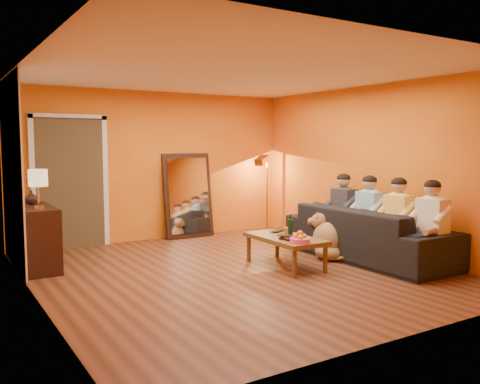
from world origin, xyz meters
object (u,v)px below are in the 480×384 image
person_far_right (344,212)px  vase (31,198)px  floor_lamp (267,194)px  sideboard (36,238)px  coffee_table (285,252)px  wine_bottle (290,226)px  tumbler (287,231)px  table_lamp (38,189)px  mirror_frame (188,195)px  sofa (368,233)px  dog (327,236)px  laptop (281,231)px  person_mid_left (399,221)px  person_mid_right (370,216)px  person_far_left (432,227)px

person_far_right → vase: 4.65m
floor_lamp → person_far_right: floor_lamp is taller
sideboard → coffee_table: sideboard is taller
person_far_right → wine_bottle: person_far_right is taller
sideboard → tumbler: size_ratio=10.99×
table_lamp → coffee_table: size_ratio=0.42×
mirror_frame → sofa: size_ratio=0.58×
sofa → coffee_table: (-1.31, 0.26, -0.18)m
sideboard → floor_lamp: size_ratio=0.82×
dog → wine_bottle: 0.77m
laptop → person_far_right: bearing=-25.2°
mirror_frame → tumbler: size_ratio=14.16×
person_mid_left → laptop: 1.66m
coffee_table → dog: dog is taller
laptop → vase: vase is taller
vase → coffee_table: bearing=-33.3°
person_mid_right → tumbler: bearing=167.8°
table_lamp → dog: bearing=-19.8°
tumbler → vase: (-3.05, 1.81, 0.48)m
person_mid_right → coffee_table: bearing=173.5°
person_mid_left → person_mid_right: bearing=90.0°
mirror_frame → table_lamp: size_ratio=2.98×
sofa → floor_lamp: 2.77m
sideboard → wine_bottle: sideboard is taller
person_mid_left → wine_bottle: bearing=154.4°
coffee_table → dog: (0.79, 0.04, 0.14)m
dog → person_far_right: 0.78m
wine_bottle → sofa: bearing=-9.7°
table_lamp → person_far_left: 5.13m
person_far_right → floor_lamp: bearing=90.8°
sideboard → dog: bearing=-23.8°
mirror_frame → vase: bearing=-163.4°
sideboard → person_far_left: 5.27m
coffee_table → person_mid_right: person_mid_right is taller
person_far_left → person_mid_left: size_ratio=1.00×
table_lamp → dog: (3.72, -1.34, -0.75)m
person_mid_left → vase: person_mid_left is taller
sofa → tumbler: 1.25m
sideboard → coffee_table: bearing=-29.8°
floor_lamp → vase: floor_lamp is taller
vase → mirror_frame: bearing=16.6°
dog → wine_bottle: size_ratio=2.26×
person_mid_left → vase: 5.12m
floor_lamp → dog: bearing=-128.4°
sideboard → table_lamp: (0.00, -0.30, 0.68)m
coffee_table → laptop: laptop is taller
dog → person_far_right: person_far_right is taller
person_mid_left → laptop: size_ratio=3.73×
mirror_frame → dog: (0.93, -2.72, -0.41)m
sofa → person_far_left: (0.13, -1.00, 0.22)m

